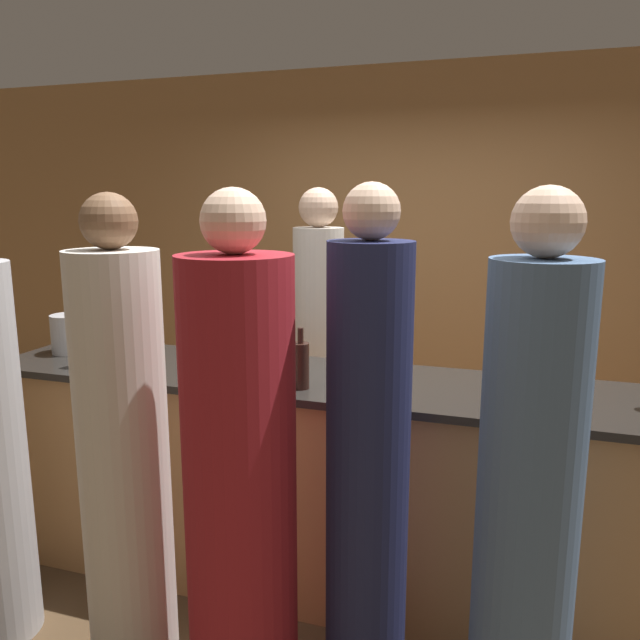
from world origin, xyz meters
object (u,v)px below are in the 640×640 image
(wine_bottle_0, at_px, (301,365))
(bartender, at_px, (318,358))
(guest_4, at_px, (124,462))
(wine_bottle_1, at_px, (86,345))
(guest_0, at_px, (367,476))
(ice_bucket, at_px, (69,334))
(guest_3, at_px, (528,511))
(guest_2, at_px, (240,485))

(wine_bottle_0, bearing_deg, bartender, 103.82)
(guest_4, height_order, wine_bottle_1, guest_4)
(guest_0, relative_size, wine_bottle_1, 6.77)
(wine_bottle_0, bearing_deg, wine_bottle_1, 179.40)
(ice_bucket, bearing_deg, guest_4, -42.03)
(guest_3, relative_size, guest_4, 1.01)
(guest_0, distance_m, wine_bottle_0, 0.67)
(wine_bottle_0, bearing_deg, guest_4, -131.18)
(guest_4, xyz_separation_m, wine_bottle_0, (0.51, 0.58, 0.28))
(bartender, xyz_separation_m, wine_bottle_0, (0.25, -1.00, 0.24))
(guest_0, bearing_deg, ice_bucket, 159.43)
(guest_4, bearing_deg, guest_3, 2.02)
(bartender, height_order, wine_bottle_1, bartender)
(guest_2, height_order, guest_4, guest_2)
(guest_3, distance_m, wine_bottle_1, 2.17)
(guest_2, bearing_deg, bartender, 98.36)
(guest_2, relative_size, guest_3, 1.00)
(wine_bottle_1, bearing_deg, guest_3, -14.60)
(guest_3, distance_m, ice_bucket, 2.49)
(wine_bottle_1, bearing_deg, ice_bucket, 142.66)
(guest_2, height_order, wine_bottle_1, guest_2)
(bartender, xyz_separation_m, guest_0, (0.66, -1.46, -0.01))
(bartender, bearing_deg, guest_2, 98.36)
(guest_0, distance_m, guest_3, 0.55)
(guest_4, bearing_deg, wine_bottle_0, 48.82)
(guest_0, xyz_separation_m, wine_bottle_1, (-1.54, 0.47, 0.26))
(guest_3, xyz_separation_m, wine_bottle_0, (-0.96, 0.53, 0.26))
(wine_bottle_0, xyz_separation_m, wine_bottle_1, (-1.13, 0.01, 0.00))
(guest_0, distance_m, ice_bucket, 1.95)
(wine_bottle_0, distance_m, ice_bucket, 1.42)
(wine_bottle_0, height_order, wine_bottle_1, wine_bottle_1)
(guest_3, height_order, wine_bottle_1, guest_3)
(bartender, relative_size, wine_bottle_0, 7.16)
(guest_0, height_order, wine_bottle_1, guest_0)
(guest_2, xyz_separation_m, guest_4, (-0.50, 0.03, 0.00))
(guest_3, xyz_separation_m, wine_bottle_1, (-2.08, 0.54, 0.27))
(guest_2, height_order, ice_bucket, guest_2)
(guest_0, xyz_separation_m, guest_3, (0.54, -0.07, -0.01))
(wine_bottle_0, bearing_deg, guest_2, -90.77)
(guest_0, bearing_deg, bartender, 114.37)
(bartender, xyz_separation_m, ice_bucket, (-1.16, -0.78, 0.24))
(guest_4, xyz_separation_m, wine_bottle_1, (-0.62, 0.59, 0.28))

